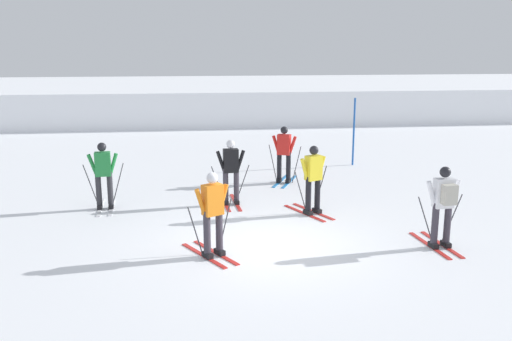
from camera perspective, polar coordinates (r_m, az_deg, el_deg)
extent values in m
plane|color=white|center=(11.68, 0.93, -7.62)|extent=(120.00, 120.00, 0.00)
cube|color=white|center=(31.26, -4.00, 7.03)|extent=(80.00, 8.52, 1.75)
cube|color=red|center=(11.14, -5.40, -8.68)|extent=(0.87, 1.44, 0.02)
cube|color=red|center=(11.28, -4.17, -8.39)|extent=(0.87, 1.44, 0.02)
cube|color=black|center=(11.00, -5.00, -8.63)|extent=(0.23, 0.29, 0.10)
cube|color=black|center=(11.14, -3.76, -8.33)|extent=(0.23, 0.29, 0.10)
cylinder|color=#38333D|center=(10.83, -5.05, -6.30)|extent=(0.14, 0.14, 0.85)
cylinder|color=#38333D|center=(10.97, -3.79, -6.02)|extent=(0.14, 0.14, 0.85)
cube|color=orange|center=(10.71, -4.47, -3.00)|extent=(0.45, 0.40, 0.60)
cylinder|color=orange|center=(10.61, -5.68, -3.25)|extent=(0.27, 0.20, 0.55)
cylinder|color=orange|center=(10.86, -3.41, -2.83)|extent=(0.27, 0.20, 0.55)
sphere|color=silver|center=(10.60, -4.52, -0.76)|extent=(0.22, 0.22, 0.22)
cylinder|color=#38383D|center=(10.83, -6.20, -6.38)|extent=(0.31, 0.19, 1.08)
cylinder|color=#38383D|center=(11.15, -3.24, -5.73)|extent=(0.31, 0.19, 1.08)
cube|color=#237AC6|center=(16.88, 2.52, -1.09)|extent=(0.74, 1.50, 0.02)
cube|color=#237AC6|center=(16.81, 3.44, -1.16)|extent=(0.74, 1.50, 0.02)
cube|color=black|center=(16.72, 2.39, -1.01)|extent=(0.22, 0.29, 0.10)
cube|color=black|center=(16.66, 3.32, -1.08)|extent=(0.22, 0.29, 0.10)
cylinder|color=black|center=(16.61, 2.40, 0.58)|extent=(0.14, 0.14, 0.85)
cylinder|color=black|center=(16.55, 3.34, 0.52)|extent=(0.14, 0.14, 0.85)
cube|color=red|center=(16.46, 2.89, 2.68)|extent=(0.44, 0.37, 0.60)
cylinder|color=red|center=(16.54, 2.07, 2.69)|extent=(0.27, 0.19, 0.55)
cylinder|color=red|center=(16.42, 3.76, 2.60)|extent=(0.27, 0.19, 0.55)
sphere|color=black|center=(16.38, 2.91, 4.16)|extent=(0.22, 0.22, 0.22)
cylinder|color=#38383D|center=(16.76, 1.75, 0.75)|extent=(0.26, 0.13, 1.13)
cylinder|color=#38383D|center=(16.59, 4.18, 0.59)|extent=(0.26, 0.13, 1.13)
cube|color=red|center=(14.61, -3.18, -3.34)|extent=(0.20, 1.60, 0.02)
cube|color=red|center=(14.65, -2.10, -3.28)|extent=(0.20, 1.60, 0.02)
cube|color=black|center=(14.45, -3.11, -3.28)|extent=(0.14, 0.27, 0.10)
cube|color=black|center=(14.49, -2.01, -3.22)|extent=(0.14, 0.27, 0.10)
cylinder|color=#38333D|center=(14.32, -3.13, -1.45)|extent=(0.14, 0.14, 0.85)
cylinder|color=#38333D|center=(14.36, -2.02, -1.40)|extent=(0.14, 0.14, 0.85)
cube|color=black|center=(14.20, -2.60, 1.02)|extent=(0.40, 0.27, 0.60)
cylinder|color=black|center=(14.19, -3.61, 0.94)|extent=(0.26, 0.11, 0.55)
cylinder|color=black|center=(14.26, -1.62, 1.02)|extent=(0.26, 0.11, 0.55)
sphere|color=silver|center=(14.12, -2.62, 2.72)|extent=(0.22, 0.22, 0.22)
cylinder|color=#38383D|center=(14.41, -3.86, -1.53)|extent=(0.38, 0.05, 1.02)
cylinder|color=#38383D|center=(14.49, -1.42, -1.42)|extent=(0.38, 0.05, 1.02)
cube|color=silver|center=(14.75, -15.68, -3.66)|extent=(0.22, 1.60, 0.02)
cube|color=silver|center=(14.73, -14.59, -3.62)|extent=(0.22, 1.60, 0.02)
cube|color=black|center=(14.59, -15.73, -3.60)|extent=(0.14, 0.27, 0.10)
cube|color=black|center=(14.57, -14.64, -3.56)|extent=(0.14, 0.27, 0.10)
cylinder|color=#2D2D33|center=(14.46, -15.85, -1.80)|extent=(0.14, 0.14, 0.85)
cylinder|color=#2D2D33|center=(14.44, -14.74, -1.75)|extent=(0.14, 0.14, 0.85)
cube|color=#23843D|center=(14.31, -15.45, 0.65)|extent=(0.40, 0.27, 0.60)
cylinder|color=#23843D|center=(14.35, -16.43, 0.57)|extent=(0.26, 0.11, 0.55)
cylinder|color=#23843D|center=(14.32, -14.44, 0.66)|extent=(0.26, 0.11, 0.55)
sphere|color=black|center=(14.23, -15.55, 2.34)|extent=(0.22, 0.22, 0.22)
cylinder|color=#38383D|center=(14.57, -16.54, -1.61)|extent=(0.36, 0.05, 1.16)
cylinder|color=#38383D|center=(14.52, -14.01, -1.50)|extent=(0.36, 0.05, 1.16)
cube|color=red|center=(13.78, 4.96, -4.39)|extent=(0.77, 1.48, 0.02)
cube|color=red|center=(13.94, 5.88, -4.19)|extent=(0.77, 1.48, 0.02)
cube|color=black|center=(13.65, 5.35, -4.30)|extent=(0.22, 0.29, 0.10)
cube|color=black|center=(13.81, 6.27, -4.11)|extent=(0.22, 0.29, 0.10)
cylinder|color=black|center=(13.51, 5.39, -2.38)|extent=(0.14, 0.14, 0.85)
cylinder|color=black|center=(13.68, 6.32, -2.21)|extent=(0.14, 0.14, 0.85)
cube|color=yellow|center=(13.45, 5.92, 0.28)|extent=(0.45, 0.38, 0.60)
cylinder|color=yellow|center=(13.31, 5.02, 0.11)|extent=(0.27, 0.19, 0.55)
cylinder|color=yellow|center=(13.62, 6.70, 0.36)|extent=(0.27, 0.19, 0.55)
sphere|color=black|center=(13.36, 5.96, 2.08)|extent=(0.22, 0.22, 0.22)
cylinder|color=#38383D|center=(13.49, 4.62, -2.27)|extent=(0.38, 0.20, 1.15)
cylinder|color=#38383D|center=(13.84, 6.57, -1.92)|extent=(0.38, 0.20, 1.15)
cube|color=red|center=(12.17, 17.36, -7.34)|extent=(0.25, 1.60, 0.02)
cube|color=red|center=(12.31, 18.51, -7.19)|extent=(0.25, 1.60, 0.02)
cube|color=black|center=(12.03, 17.74, -7.30)|extent=(0.15, 0.27, 0.10)
cube|color=black|center=(12.17, 18.89, -7.15)|extent=(0.15, 0.27, 0.10)
cylinder|color=#38333D|center=(11.88, 17.89, -5.15)|extent=(0.14, 0.14, 0.85)
cylinder|color=#38333D|center=(12.02, 19.05, -5.02)|extent=(0.14, 0.14, 0.85)
cube|color=white|center=(11.77, 18.69, -2.19)|extent=(0.40, 0.28, 0.60)
cylinder|color=white|center=(11.67, 17.59, -2.31)|extent=(0.26, 0.12, 0.55)
cylinder|color=white|center=(11.92, 19.67, -2.14)|extent=(0.26, 0.12, 0.55)
sphere|color=black|center=(11.67, 18.85, -0.15)|extent=(0.22, 0.22, 0.22)
cylinder|color=#38383D|center=(11.89, 17.06, -5.08)|extent=(0.44, 0.07, 1.10)
cylinder|color=#38383D|center=(12.17, 19.38, -4.83)|extent=(0.44, 0.07, 1.10)
cube|color=#B7B2A3|center=(11.60, 19.23, -2.36)|extent=(0.30, 0.21, 0.40)
cylinder|color=#1E56AD|center=(19.20, 10.00, 3.93)|extent=(0.06, 0.06, 2.30)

